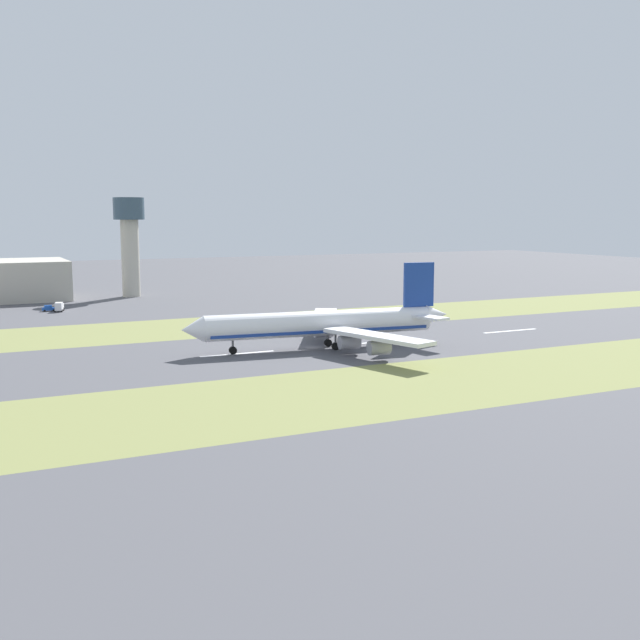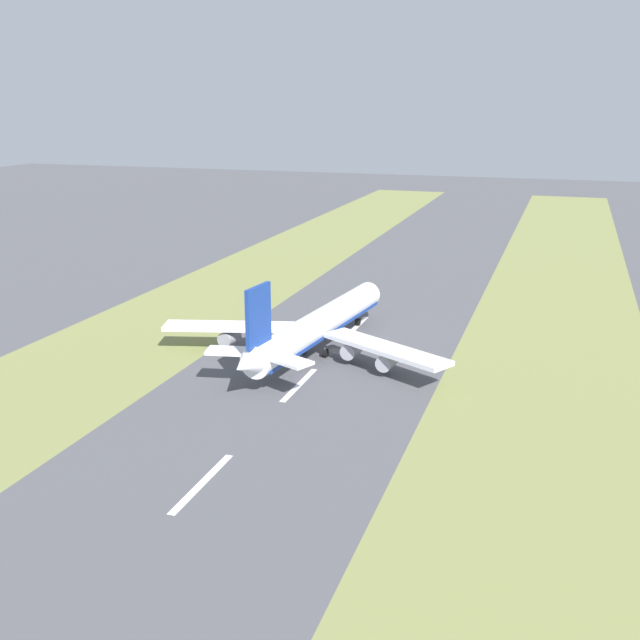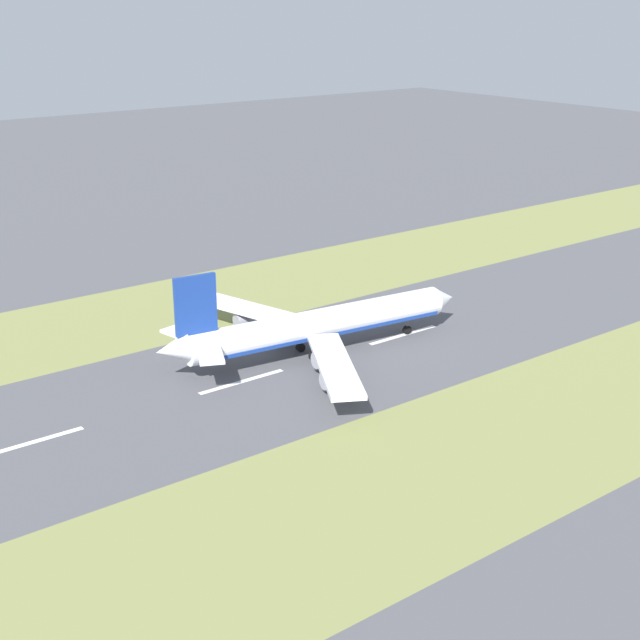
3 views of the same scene
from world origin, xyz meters
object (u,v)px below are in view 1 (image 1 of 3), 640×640
Objects in this scene: airplane_main_jet at (328,324)px; service_truck at (59,307)px; apron_car at (49,308)px; control_tower at (130,236)px.

airplane_main_jet reaches higher than service_truck.
apron_car is (2.31, 3.11, -0.66)m from service_truck.
service_truck is 3.93m from apron_car.
control_tower reaches higher than apron_car.
airplane_main_jet is 15.12× the size of apron_car.
airplane_main_jet is at bearing -172.98° from control_tower.
airplane_main_jet is at bearing -153.58° from apron_car.
airplane_main_jet is 141.97m from control_tower.
apron_car is (-34.76, 34.96, -22.96)m from control_tower.
airplane_main_jet is 117.38m from apron_car.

